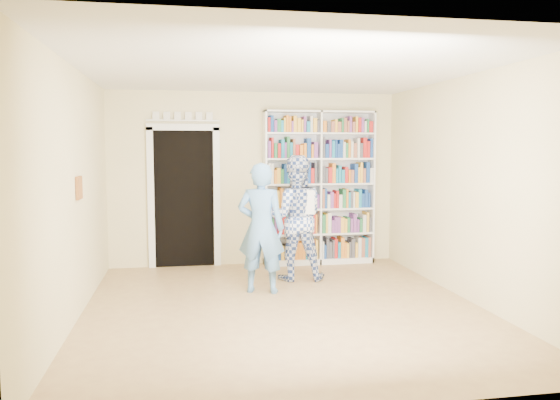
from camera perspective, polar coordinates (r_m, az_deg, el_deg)
name	(u,v)px	position (r m, az deg, el deg)	size (l,w,h in m)	color
floor	(284,308)	(6.38, 0.39, -11.23)	(5.00, 5.00, 0.00)	#9B724B
ceiling	(284,69)	(6.17, 0.40, 13.54)	(5.00, 5.00, 0.00)	white
wall_back	(255,179)	(8.60, -2.65, 2.22)	(4.50, 4.50, 0.00)	beige
wall_left	(74,194)	(6.13, -20.75, 0.60)	(5.00, 5.00, 0.00)	beige
wall_right	(468,188)	(6.90, 19.09, 1.15)	(5.00, 5.00, 0.00)	beige
bookshelf	(319,187)	(8.64, 4.08, 1.35)	(1.75, 0.33, 2.41)	white
doorway	(184,191)	(8.51, -9.99, 0.96)	(1.10, 0.08, 2.43)	black
wall_art	(79,188)	(6.32, -20.25, 1.21)	(0.03, 0.25, 0.25)	brown
man_blue	(261,228)	(6.90, -1.99, -2.93)	(0.60, 0.40, 1.65)	#588BC5
man_plaid	(295,218)	(7.58, 1.57, -1.87)	(0.84, 0.66, 1.73)	navy
paper_sheet	(306,202)	(7.34, 2.73, -0.24)	(0.23, 0.01, 0.33)	white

